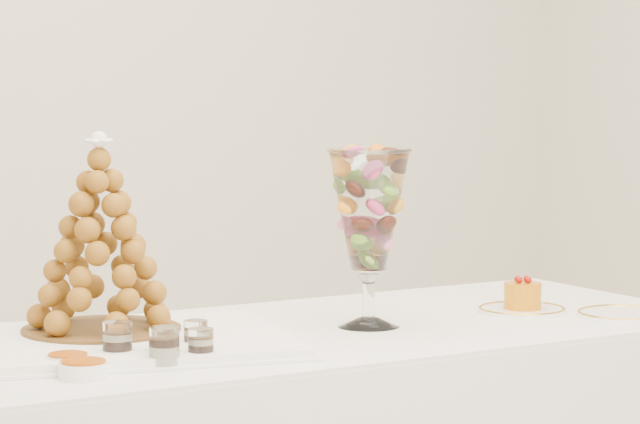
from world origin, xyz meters
TOP-DOWN VIEW (x-y plane):
  - lace_tray at (-0.33, 0.25)m, footprint 0.77×0.65m
  - macaron_vase at (0.22, 0.19)m, footprint 0.18×0.18m
  - cake_plate at (0.63, 0.16)m, footprint 0.20×0.20m
  - spare_plate at (0.79, -0.01)m, footprint 0.22×0.22m
  - verrine_a at (-0.40, 0.12)m, footprint 0.07×0.07m
  - verrine_b at (-0.33, 0.08)m, footprint 0.05×0.05m
  - verrine_c at (-0.23, 0.13)m, footprint 0.06×0.06m
  - verrine_d at (-0.35, 0.02)m, footprint 0.07×0.07m
  - verrine_e at (-0.27, 0.03)m, footprint 0.06×0.06m
  - ramekin_back at (-0.51, 0.11)m, footprint 0.08×0.08m
  - ramekin_front at (-0.52, 0.02)m, footprint 0.09×0.09m
  - croquembouche at (-0.34, 0.34)m, footprint 0.33×0.33m
  - mousse_cake at (0.63, 0.16)m, footprint 0.09×0.09m

SIDE VIEW (x-z plane):
  - spare_plate at x=0.79m, z-range 0.74..0.75m
  - cake_plate at x=0.63m, z-range 0.74..0.75m
  - lace_tray at x=-0.33m, z-range 0.74..0.76m
  - ramekin_back at x=-0.51m, z-range 0.74..0.76m
  - ramekin_front at x=-0.52m, z-range 0.74..0.76m
  - verrine_c at x=-0.23m, z-range 0.74..0.80m
  - verrine_b at x=-0.33m, z-range 0.74..0.80m
  - verrine_e at x=-0.27m, z-range 0.74..0.80m
  - verrine_a at x=-0.40m, z-range 0.74..0.81m
  - verrine_d at x=-0.35m, z-range 0.74..0.81m
  - mousse_cake at x=0.63m, z-range 0.74..0.81m
  - croquembouche at x=-0.34m, z-range 0.75..1.16m
  - macaron_vase at x=0.22m, z-range 0.79..1.18m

